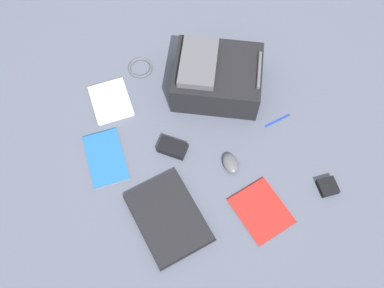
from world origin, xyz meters
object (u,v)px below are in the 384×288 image
Objects in this scene: computer_mouse at (231,163)px; pen_black at (278,120)px; book_manual at (106,158)px; backpack at (216,77)px; cable_coil at (140,68)px; earbud_pouch at (328,187)px; laptop at (169,218)px; power_brick at (173,148)px; book_blue at (111,101)px; book_red at (262,211)px.

pen_black is at bearing -153.77° from computer_mouse.
book_manual is 2.68× the size of computer_mouse.
backpack is 4.14× the size of cable_coil.
backpack is 0.72m from earbud_pouch.
laptop is 0.37m from computer_mouse.
pen_black is at bearing -154.01° from laptop.
earbud_pouch is at bearing 154.64° from book_manual.
pen_black is 0.39m from earbud_pouch.
book_manual is at bearing -3.37° from pen_black.
book_manual is 2.09× the size of power_brick.
backpack is 0.52m from book_blue.
computer_mouse is at bearing 26.70° from pen_black.
book_blue is at bearing -56.96° from power_brick.
laptop is 1.77× the size of book_blue.
computer_mouse reaches higher than pen_black.
book_manual is at bearing -25.36° from earbud_pouch.
pen_black is at bearing 176.63° from book_manual.
book_blue reaches higher than book_manual.
cable_coil is (-0.19, -0.15, -0.00)m from book_blue.
power_brick is (-0.22, 0.33, 0.01)m from book_blue.
book_manual is (0.60, 0.22, -0.08)m from backpack.
book_red is 2.05× the size of pen_black.
book_red reaches higher than pen_black.
computer_mouse is 0.27m from power_brick.
backpack is at bearing 145.98° from cable_coil.
power_brick reaches higher than pen_black.
laptop is 0.33m from power_brick.
book_blue is at bearing -41.27° from earbud_pouch.
laptop reaches higher than pen_black.
power_brick is at bearing 123.04° from book_blue.
computer_mouse is at bearing -32.06° from earbud_pouch.
backpack is 1.88× the size of book_manual.
power_brick is 0.71m from earbud_pouch.
backpack is 3.94× the size of power_brick.
computer_mouse is at bearing 132.60° from book_blue.
cable_coil is 0.74m from pen_black.
power_brick is at bearing -0.42° from pen_black.
pen_black is 1.74× the size of earbud_pouch.
book_manual reaches higher than cable_coil.
backpack is 0.64m from book_manual.
power_brick is (-0.03, 0.49, 0.01)m from cable_coil.
book_red is 2.78× the size of computer_mouse.
computer_mouse reaches higher than laptop.
earbud_pouch reaches higher than cable_coil.
pen_black is at bearing 155.46° from book_blue.
book_blue is 0.66m from computer_mouse.
computer_mouse is 0.69m from cable_coil.
earbud_pouch is (-0.71, 0.07, -0.00)m from laptop.
computer_mouse is (-0.53, 0.20, 0.01)m from book_manual.
computer_mouse reaches higher than book_manual.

